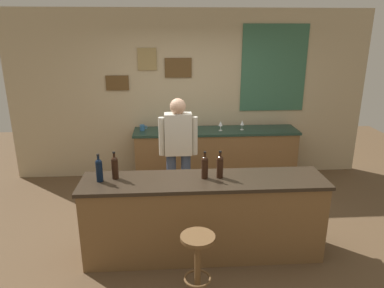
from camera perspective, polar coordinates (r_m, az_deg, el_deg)
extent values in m
plane|color=brown|center=(4.64, 1.32, -14.17)|extent=(10.00, 10.00, 0.00)
cube|color=tan|center=(6.05, -0.28, 7.75)|extent=(6.00, 0.06, 2.80)
cube|color=brown|center=(6.02, -11.89, 9.57)|extent=(0.37, 0.02, 0.24)
cube|color=#997F4C|center=(5.93, -7.22, 13.37)|extent=(0.30, 0.02, 0.35)
cube|color=brown|center=(5.94, -2.23, 12.13)|extent=(0.44, 0.02, 0.31)
cube|color=#38664C|center=(6.19, 13.00, 11.74)|extent=(1.09, 0.02, 1.42)
cube|color=brown|center=(4.07, 1.87, -11.88)|extent=(2.61, 0.57, 0.88)
cube|color=#2D2319|center=(3.87, 1.94, -5.94)|extent=(2.66, 0.60, 0.04)
cube|color=brown|center=(5.98, 3.79, -2.07)|extent=(2.63, 0.53, 0.86)
cube|color=#1E382D|center=(5.84, 3.88, 2.09)|extent=(2.69, 0.56, 0.04)
cylinder|color=#384766|center=(4.97, -0.98, -6.25)|extent=(0.13, 0.13, 0.86)
cylinder|color=#384766|center=(4.97, -3.30, -6.30)|extent=(0.13, 0.13, 0.86)
cube|color=beige|center=(4.73, -2.23, 1.61)|extent=(0.36, 0.20, 0.56)
sphere|color=tan|center=(4.64, -2.29, 6.06)|extent=(0.21, 0.21, 0.21)
cylinder|color=beige|center=(4.74, 0.43, 1.32)|extent=(0.08, 0.08, 0.52)
cylinder|color=beige|center=(4.73, -4.89, 1.21)|extent=(0.08, 0.08, 0.52)
cylinder|color=brown|center=(3.52, 0.90, -19.45)|extent=(0.06, 0.06, 0.65)
torus|color=brown|center=(3.59, 0.89, -20.76)|extent=(0.26, 0.26, 0.02)
cylinder|color=brown|center=(3.33, 0.93, -14.79)|extent=(0.32, 0.32, 0.03)
cylinder|color=black|center=(3.89, -14.65, -4.44)|extent=(0.07, 0.07, 0.20)
sphere|color=black|center=(3.85, -14.78, -2.89)|extent=(0.07, 0.07, 0.07)
cylinder|color=black|center=(3.84, -14.81, -2.44)|extent=(0.03, 0.03, 0.09)
cylinder|color=black|center=(3.83, -14.88, -1.69)|extent=(0.03, 0.03, 0.02)
cylinder|color=black|center=(3.93, -12.26, -4.08)|extent=(0.07, 0.07, 0.20)
sphere|color=black|center=(3.89, -12.37, -2.54)|extent=(0.07, 0.07, 0.07)
cylinder|color=black|center=(3.88, -12.40, -2.09)|extent=(0.03, 0.03, 0.09)
cylinder|color=black|center=(3.86, -12.45, -1.35)|extent=(0.03, 0.03, 0.02)
cylinder|color=black|center=(3.85, 2.06, -4.12)|extent=(0.07, 0.07, 0.20)
sphere|color=black|center=(3.81, 2.07, -2.55)|extent=(0.07, 0.07, 0.07)
cylinder|color=black|center=(3.80, 2.08, -2.09)|extent=(0.03, 0.03, 0.09)
cylinder|color=black|center=(3.78, 2.09, -1.33)|extent=(0.03, 0.03, 0.02)
cylinder|color=black|center=(3.87, 4.50, -4.01)|extent=(0.07, 0.07, 0.20)
sphere|color=black|center=(3.83, 4.54, -2.45)|extent=(0.07, 0.07, 0.07)
cylinder|color=black|center=(3.82, 4.55, -1.99)|extent=(0.03, 0.03, 0.09)
cylinder|color=black|center=(3.81, 4.57, -1.24)|extent=(0.03, 0.03, 0.02)
cylinder|color=silver|center=(5.82, -0.25, 2.31)|extent=(0.06, 0.06, 0.00)
cylinder|color=silver|center=(5.81, -0.25, 2.69)|extent=(0.01, 0.01, 0.07)
cone|color=silver|center=(5.79, -0.26, 3.40)|extent=(0.07, 0.07, 0.08)
cylinder|color=silver|center=(5.80, 4.59, 2.20)|extent=(0.06, 0.06, 0.00)
cylinder|color=silver|center=(5.79, 4.60, 2.58)|extent=(0.01, 0.01, 0.07)
cone|color=silver|center=(5.77, 4.61, 3.30)|extent=(0.07, 0.07, 0.08)
cylinder|color=silver|center=(5.89, 8.02, 2.32)|extent=(0.06, 0.06, 0.00)
cylinder|color=silver|center=(5.88, 8.03, 2.70)|extent=(0.01, 0.01, 0.07)
cone|color=silver|center=(5.86, 8.06, 3.40)|extent=(0.07, 0.07, 0.08)
cylinder|color=#336699|center=(5.83, -8.00, 2.62)|extent=(0.08, 0.08, 0.09)
torus|color=#336699|center=(5.82, -7.45, 2.68)|extent=(0.06, 0.01, 0.06)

